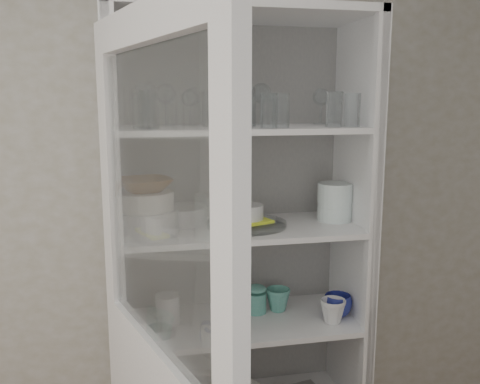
{
  "coord_description": "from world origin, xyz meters",
  "views": [
    {
      "loc": [
        -0.2,
        -0.68,
        1.76
      ],
      "look_at": [
        0.2,
        1.27,
        1.4
      ],
      "focal_mm": 38.0,
      "sensor_mm": 36.0,
      "label": 1
    }
  ],
  "objects_px": {
    "cream_bowl": "(144,200)",
    "grey_bowl_stack": "(335,202)",
    "glass_platter": "(247,224)",
    "measuring_cups": "(158,332)",
    "pantry_cabinet": "(237,295)",
    "plate_stack_front": "(145,222)",
    "terracotta_bowl": "(144,185)",
    "goblet_0": "(166,103)",
    "teal_jar": "(256,301)",
    "plate_stack_back": "(179,215)",
    "white_canister": "(168,309)",
    "goblet_2": "(261,102)",
    "yellow_trivet": "(247,220)",
    "goblet_3": "(321,105)",
    "mug_teal": "(278,300)",
    "goblet_1": "(190,106)",
    "white_ramekin": "(247,212)",
    "mug_blue": "(338,305)",
    "mug_white": "(333,311)"
  },
  "relations": [
    {
      "from": "cream_bowl",
      "to": "grey_bowl_stack",
      "type": "relative_size",
      "value": 1.37
    },
    {
      "from": "glass_platter",
      "to": "measuring_cups",
      "type": "bearing_deg",
      "value": -167.09
    },
    {
      "from": "pantry_cabinet",
      "to": "measuring_cups",
      "type": "bearing_deg",
      "value": -155.4
    },
    {
      "from": "plate_stack_front",
      "to": "terracotta_bowl",
      "type": "bearing_deg",
      "value": 0.0
    },
    {
      "from": "cream_bowl",
      "to": "terracotta_bowl",
      "type": "relative_size",
      "value": 1.06
    },
    {
      "from": "terracotta_bowl",
      "to": "measuring_cups",
      "type": "bearing_deg",
      "value": -43.56
    },
    {
      "from": "goblet_0",
      "to": "cream_bowl",
      "type": "distance_m",
      "value": 0.41
    },
    {
      "from": "goblet_0",
      "to": "teal_jar",
      "type": "height_order",
      "value": "goblet_0"
    },
    {
      "from": "cream_bowl",
      "to": "terracotta_bowl",
      "type": "xyz_separation_m",
      "value": [
        0.0,
        0.0,
        0.06
      ]
    },
    {
      "from": "plate_stack_back",
      "to": "grey_bowl_stack",
      "type": "relative_size",
      "value": 1.42
    },
    {
      "from": "grey_bowl_stack",
      "to": "teal_jar",
      "type": "relative_size",
      "value": 1.51
    },
    {
      "from": "cream_bowl",
      "to": "white_canister",
      "type": "distance_m",
      "value": 0.49
    },
    {
      "from": "plate_stack_front",
      "to": "cream_bowl",
      "type": "bearing_deg",
      "value": 0.0
    },
    {
      "from": "goblet_2",
      "to": "glass_platter",
      "type": "height_order",
      "value": "goblet_2"
    },
    {
      "from": "yellow_trivet",
      "to": "grey_bowl_stack",
      "type": "bearing_deg",
      "value": 3.31
    },
    {
      "from": "goblet_3",
      "to": "measuring_cups",
      "type": "xyz_separation_m",
      "value": [
        -0.71,
        -0.19,
        -0.86
      ]
    },
    {
      "from": "plate_stack_front",
      "to": "yellow_trivet",
      "type": "relative_size",
      "value": 1.55
    },
    {
      "from": "plate_stack_back",
      "to": "yellow_trivet",
      "type": "height_order",
      "value": "plate_stack_back"
    },
    {
      "from": "terracotta_bowl",
      "to": "yellow_trivet",
      "type": "xyz_separation_m",
      "value": [
        0.4,
        0.05,
        -0.17
      ]
    },
    {
      "from": "pantry_cabinet",
      "to": "mug_teal",
      "type": "bearing_deg",
      "value": -3.96
    },
    {
      "from": "goblet_1",
      "to": "measuring_cups",
      "type": "distance_m",
      "value": 0.89
    },
    {
      "from": "goblet_2",
      "to": "teal_jar",
      "type": "bearing_deg",
      "value": -116.29
    },
    {
      "from": "goblet_0",
      "to": "measuring_cups",
      "type": "height_order",
      "value": "goblet_0"
    },
    {
      "from": "glass_platter",
      "to": "white_ramekin",
      "type": "distance_m",
      "value": 0.05
    },
    {
      "from": "terracotta_bowl",
      "to": "mug_blue",
      "type": "bearing_deg",
      "value": 0.41
    },
    {
      "from": "mug_blue",
      "to": "teal_jar",
      "type": "xyz_separation_m",
      "value": [
        -0.33,
        0.11,
        0.01
      ]
    },
    {
      "from": "plate_stack_back",
      "to": "glass_platter",
      "type": "xyz_separation_m",
      "value": [
        0.26,
        -0.11,
        -0.03
      ]
    },
    {
      "from": "terracotta_bowl",
      "to": "white_ramekin",
      "type": "bearing_deg",
      "value": 7.29
    },
    {
      "from": "pantry_cabinet",
      "to": "terracotta_bowl",
      "type": "bearing_deg",
      "value": -161.8
    },
    {
      "from": "goblet_1",
      "to": "teal_jar",
      "type": "distance_m",
      "value": 0.87
    },
    {
      "from": "goblet_3",
      "to": "terracotta_bowl",
      "type": "relative_size",
      "value": 0.79
    },
    {
      "from": "plate_stack_back",
      "to": "mug_teal",
      "type": "xyz_separation_m",
      "value": [
        0.41,
        -0.05,
        -0.39
      ]
    },
    {
      "from": "mug_white",
      "to": "white_ramekin",
      "type": "bearing_deg",
      "value": 161.93
    },
    {
      "from": "glass_platter",
      "to": "white_ramekin",
      "type": "bearing_deg",
      "value": 0.0
    },
    {
      "from": "goblet_3",
      "to": "glass_platter",
      "type": "relative_size",
      "value": 0.5
    },
    {
      "from": "white_ramekin",
      "to": "yellow_trivet",
      "type": "bearing_deg",
      "value": 0.0
    },
    {
      "from": "goblet_1",
      "to": "measuring_cups",
      "type": "relative_size",
      "value": 1.71
    },
    {
      "from": "pantry_cabinet",
      "to": "mug_teal",
      "type": "distance_m",
      "value": 0.18
    },
    {
      "from": "pantry_cabinet",
      "to": "terracotta_bowl",
      "type": "xyz_separation_m",
      "value": [
        -0.38,
        -0.12,
        0.51
      ]
    },
    {
      "from": "goblet_0",
      "to": "glass_platter",
      "type": "xyz_separation_m",
      "value": [
        0.3,
        -0.11,
        -0.48
      ]
    },
    {
      "from": "glass_platter",
      "to": "white_canister",
      "type": "height_order",
      "value": "glass_platter"
    },
    {
      "from": "goblet_3",
      "to": "plate_stack_back",
      "type": "xyz_separation_m",
      "value": [
        -0.61,
        0.0,
        -0.45
      ]
    },
    {
      "from": "glass_platter",
      "to": "yellow_trivet",
      "type": "relative_size",
      "value": 2.02
    },
    {
      "from": "grey_bowl_stack",
      "to": "mug_blue",
      "type": "distance_m",
      "value": 0.44
    },
    {
      "from": "pantry_cabinet",
      "to": "white_canister",
      "type": "distance_m",
      "value": 0.3
    },
    {
      "from": "goblet_3",
      "to": "teal_jar",
      "type": "distance_m",
      "value": 0.88
    },
    {
      "from": "plate_stack_front",
      "to": "grey_bowl_stack",
      "type": "distance_m",
      "value": 0.79
    },
    {
      "from": "goblet_3",
      "to": "white_canister",
      "type": "xyz_separation_m",
      "value": [
        -0.67,
        -0.07,
        -0.82
      ]
    },
    {
      "from": "pantry_cabinet",
      "to": "measuring_cups",
      "type": "xyz_separation_m",
      "value": [
        -0.34,
        -0.16,
        -0.06
      ]
    },
    {
      "from": "mug_teal",
      "to": "cream_bowl",
      "type": "bearing_deg",
      "value": -154.36
    }
  ]
}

